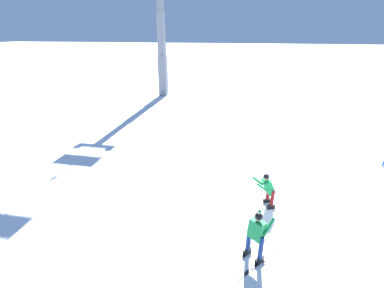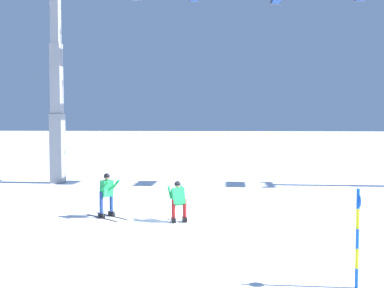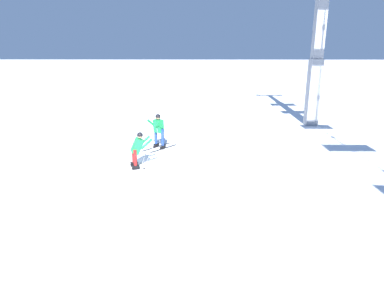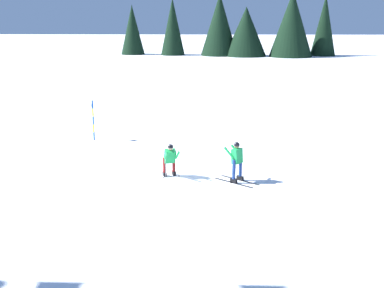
% 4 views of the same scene
% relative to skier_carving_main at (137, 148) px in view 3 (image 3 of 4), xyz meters
% --- Properties ---
extents(ground_plane, '(260.00, 260.00, 0.00)m').
position_rel_skier_carving_main_xyz_m(ground_plane, '(-0.41, -1.19, -0.78)').
color(ground_plane, white).
extents(skier_carving_main, '(1.06, 1.78, 1.50)m').
position_rel_skier_carving_main_xyz_m(skier_carving_main, '(0.00, 0.00, 0.00)').
color(skier_carving_main, white).
rests_on(skier_carving_main, ground_plane).
extents(lift_tower_near, '(0.68, 2.62, 12.09)m').
position_rel_skier_carving_main_xyz_m(lift_tower_near, '(-7.70, 9.05, 4.30)').
color(lift_tower_near, gray).
rests_on(lift_tower_near, ground_plane).
extents(skier_distant_uphill, '(1.73, 1.54, 1.62)m').
position_rel_skier_carving_main_xyz_m(skier_distant_uphill, '(-2.63, 0.51, 0.13)').
color(skier_distant_uphill, black).
rests_on(skier_distant_uphill, ground_plane).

